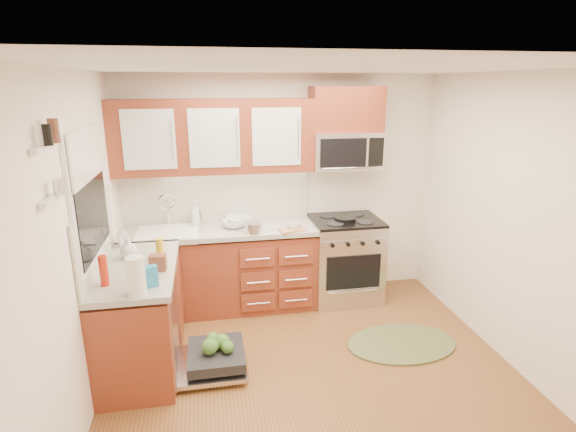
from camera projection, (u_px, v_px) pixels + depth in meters
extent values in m
plane|color=brown|center=(316.00, 379.00, 3.78)|extent=(3.50, 3.50, 0.00)
plane|color=white|center=(323.00, 68.00, 3.07)|extent=(3.50, 3.50, 0.00)
cube|color=white|center=(281.00, 189.00, 5.08)|extent=(3.50, 0.04, 2.50)
cube|color=white|center=(428.00, 385.00, 1.78)|extent=(3.50, 0.04, 2.50)
cube|color=white|center=(75.00, 255.00, 3.12)|extent=(0.04, 3.50, 2.50)
cube|color=white|center=(523.00, 227.00, 3.73)|extent=(0.04, 3.50, 2.50)
cube|color=brown|center=(220.00, 271.00, 4.90)|extent=(2.05, 0.60, 0.85)
cube|color=brown|center=(141.00, 319.00, 3.91)|extent=(0.60, 1.25, 0.85)
cube|color=#A19C93|center=(219.00, 230.00, 4.76)|extent=(2.07, 0.64, 0.05)
cube|color=#A19C93|center=(137.00, 269.00, 3.77)|extent=(0.64, 1.27, 0.05)
cube|color=beige|center=(216.00, 195.00, 4.95)|extent=(2.05, 0.02, 0.57)
cube|color=beige|center=(95.00, 236.00, 3.63)|extent=(0.02, 1.25, 0.57)
cube|color=brown|center=(346.00, 109.00, 4.78)|extent=(0.76, 0.35, 0.47)
cube|color=white|center=(87.00, 154.00, 3.42)|extent=(0.02, 0.96, 0.40)
cube|color=white|center=(46.00, 147.00, 2.57)|extent=(0.04, 0.40, 0.03)
cube|color=white|center=(54.00, 197.00, 2.66)|extent=(0.04, 0.40, 0.03)
cylinder|color=black|center=(345.00, 219.00, 4.91)|extent=(0.29, 0.29, 0.04)
cylinder|color=silver|center=(254.00, 228.00, 4.59)|extent=(0.23, 0.23, 0.11)
cube|color=#B27651|center=(292.00, 230.00, 4.67)|extent=(0.30, 0.23, 0.02)
cylinder|color=silver|center=(197.00, 217.00, 4.84)|extent=(0.15, 0.15, 0.18)
cylinder|color=white|center=(136.00, 276.00, 3.23)|extent=(0.17, 0.17, 0.29)
cylinder|color=gold|center=(160.00, 250.00, 3.86)|extent=(0.08, 0.08, 0.20)
cylinder|color=red|center=(104.00, 271.00, 3.38)|extent=(0.07, 0.07, 0.24)
cube|color=brown|center=(158.00, 263.00, 3.67)|extent=(0.14, 0.10, 0.13)
cube|color=teal|center=(150.00, 276.00, 3.37)|extent=(0.12, 0.09, 0.16)
imported|color=#999999|center=(239.00, 219.00, 4.93)|extent=(0.34, 0.34, 0.07)
imported|color=#999999|center=(234.00, 224.00, 4.77)|extent=(0.32, 0.32, 0.08)
imported|color=#999999|center=(293.00, 225.00, 4.69)|extent=(0.16, 0.16, 0.10)
imported|color=#999999|center=(196.00, 214.00, 4.81)|extent=(0.12, 0.12, 0.27)
imported|color=#999999|center=(123.00, 236.00, 4.20)|extent=(0.11, 0.11, 0.19)
imported|color=#999999|center=(128.00, 248.00, 3.92)|extent=(0.17, 0.17, 0.19)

